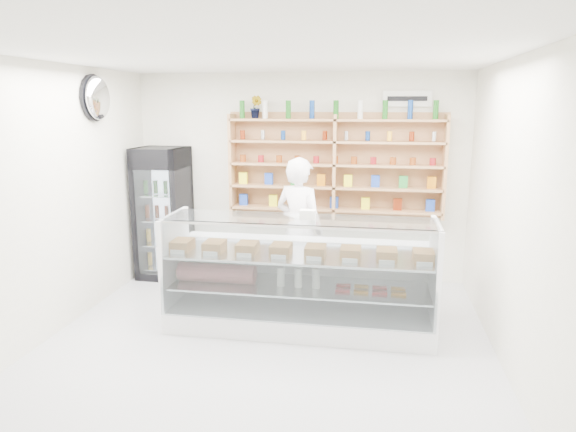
# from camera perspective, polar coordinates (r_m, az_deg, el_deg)

# --- Properties ---
(room) EXTENTS (5.00, 5.00, 5.00)m
(room) POSITION_cam_1_polar(r_m,az_deg,el_deg) (4.65, -3.30, 0.19)
(room) COLOR #B1B1B6
(room) RESTS_ON ground
(display_counter) EXTENTS (2.82, 0.84, 1.23)m
(display_counter) POSITION_cam_1_polar(r_m,az_deg,el_deg) (5.58, 1.26, -9.06)
(display_counter) COLOR white
(display_counter) RESTS_ON floor
(shop_worker) EXTENTS (0.76, 0.65, 1.77)m
(shop_worker) POSITION_cam_1_polar(r_m,az_deg,el_deg) (6.29, 1.26, -1.44)
(shop_worker) COLOR white
(shop_worker) RESTS_ON floor
(drinks_cooler) EXTENTS (0.67, 0.65, 1.81)m
(drinks_cooler) POSITION_cam_1_polar(r_m,az_deg,el_deg) (7.31, -13.69, 0.35)
(drinks_cooler) COLOR black
(drinks_cooler) RESTS_ON floor
(wall_shelving) EXTENTS (2.84, 0.28, 1.33)m
(wall_shelving) POSITION_cam_1_polar(r_m,az_deg,el_deg) (6.83, 5.23, 5.66)
(wall_shelving) COLOR tan
(wall_shelving) RESTS_ON back_wall
(potted_plant) EXTENTS (0.20, 0.18, 0.30)m
(potted_plant) POSITION_cam_1_polar(r_m,az_deg,el_deg) (6.95, -3.58, 11.99)
(potted_plant) COLOR #1E6626
(potted_plant) RESTS_ON wall_shelving
(security_mirror) EXTENTS (0.15, 0.50, 0.50)m
(security_mirror) POSITION_cam_1_polar(r_m,az_deg,el_deg) (6.48, -20.38, 12.20)
(security_mirror) COLOR silver
(security_mirror) RESTS_ON left_wall
(wall_sign) EXTENTS (0.62, 0.03, 0.20)m
(wall_sign) POSITION_cam_1_polar(r_m,az_deg,el_deg) (6.91, 13.11, 12.58)
(wall_sign) COLOR white
(wall_sign) RESTS_ON back_wall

